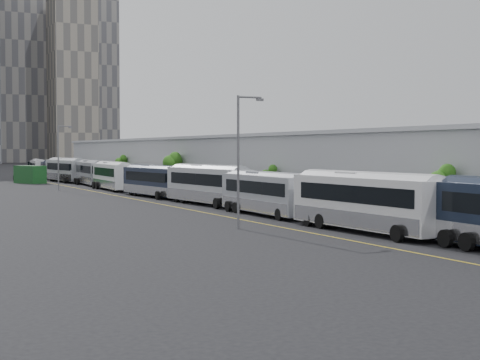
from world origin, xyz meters
TOP-DOWN VIEW (x-y plane):
  - sidewalk at (9.00, 55.00)m, footprint 10.00×170.00m
  - lane_line at (-1.50, 55.00)m, footprint 0.12×160.00m
  - depot at (12.99, 55.00)m, footprint 12.45×160.40m
  - bus_2 at (1.87, 33.40)m, footprint 3.17×13.78m
  - bus_3 at (2.02, 47.75)m, footprint 2.83×12.56m
  - bus_4 at (2.43, 60.51)m, footprint 3.65×13.78m
  - bus_5 at (1.73, 74.48)m, footprint 3.55×12.79m
  - bus_6 at (1.69, 90.96)m, footprint 3.33×13.32m
  - bus_7 at (2.58, 105.36)m, footprint 3.59×13.42m
  - bus_8 at (1.72, 118.67)m, footprint 4.06×14.19m
  - bus_9 at (2.09, 130.81)m, footprint 2.86×12.12m
  - bus_10 at (2.36, 145.44)m, footprint 3.65×12.48m
  - tree_1 at (6.00, 31.04)m, footprint 1.59×1.59m
  - tree_2 at (6.19, 54.94)m, footprint 1.21×1.21m
  - tree_3 at (5.69, 79.01)m, footprint 2.22×2.22m
  - tree_4 at (6.09, 101.44)m, footprint 1.43×1.43m
  - street_lamp_near at (-4.51, 39.37)m, footprint 2.04×0.22m
  - street_lamp_far at (-4.97, 93.44)m, footprint 2.04×0.22m
  - shipping_container at (-4.60, 116.97)m, footprint 4.56×6.32m
  - suv at (-4.40, 123.51)m, footprint 3.00×6.35m

SIDE VIEW (x-z plane):
  - lane_line at x=-1.50m, z-range 0.00..0.02m
  - sidewalk at x=9.00m, z-range 0.00..0.12m
  - suv at x=-4.40m, z-range 0.00..1.75m
  - shipping_container at x=-4.60m, z-range 0.00..2.90m
  - bus_9 at x=2.09m, z-range -0.28..3.24m
  - bus_10 at x=2.36m, z-range -0.28..3.31m
  - bus_3 at x=2.02m, z-range -0.29..3.37m
  - bus_5 at x=1.73m, z-range -0.29..3.40m
  - bus_6 at x=1.69m, z-range -0.30..3.56m
  - bus_7 at x=2.58m, z-range -0.30..3.58m
  - bus_4 at x=2.43m, z-range -0.31..3.68m
  - bus_2 at x=1.87m, z-range -0.31..3.70m
  - bus_8 at x=1.72m, z-range -0.32..3.77m
  - tree_2 at x=6.19m, z-range 1.11..4.70m
  - tree_1 at x=6.00m, z-range 1.25..5.43m
  - depot at x=12.99m, z-range -0.09..7.11m
  - tree_4 at x=6.09m, z-range 1.37..5.69m
  - tree_3 at x=5.69m, z-range 1.39..6.43m
  - street_lamp_far at x=-4.97m, z-range 0.69..9.48m
  - street_lamp_near at x=-4.51m, z-range 0.69..9.98m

